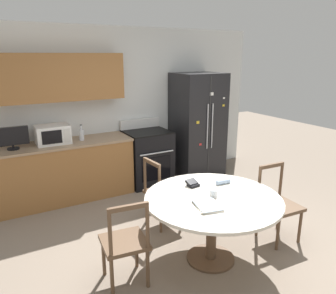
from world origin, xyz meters
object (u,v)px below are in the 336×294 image
(refrigerator, at_px, (197,125))
(countertop_tv, at_px, (12,137))
(oven_range, at_px, (148,157))
(dining_chair_right, at_px, (278,205))
(dining_chair_left, at_px, (125,243))
(counter_bottle, at_px, (82,134))
(microwave, at_px, (53,134))
(candle_glass, at_px, (214,194))
(dining_chair_far, at_px, (163,193))
(wallet, at_px, (192,184))

(refrigerator, distance_m, countertop_tv, 3.05)
(oven_range, distance_m, dining_chair_right, 2.45)
(refrigerator, distance_m, dining_chair_left, 3.25)
(counter_bottle, xyz_separation_m, dining_chair_left, (-0.25, -2.26, -0.56))
(refrigerator, height_order, countertop_tv, refrigerator)
(countertop_tv, bearing_deg, microwave, 5.25)
(oven_range, height_order, dining_chair_left, oven_range)
(candle_glass, bearing_deg, countertop_tv, 125.54)
(oven_range, height_order, candle_glass, oven_range)
(dining_chair_right, bearing_deg, countertop_tv, -38.78)
(microwave, height_order, counter_bottle, microwave)
(countertop_tv, distance_m, dining_chair_far, 2.20)
(refrigerator, height_order, counter_bottle, refrigerator)
(oven_range, distance_m, dining_chair_far, 1.47)
(countertop_tv, distance_m, candle_glass, 2.88)
(dining_chair_left, height_order, dining_chair_far, same)
(microwave, relative_size, dining_chair_right, 0.52)
(refrigerator, height_order, dining_chair_far, refrigerator)
(countertop_tv, distance_m, dining_chair_left, 2.43)
(countertop_tv, height_order, dining_chair_right, countertop_tv)
(countertop_tv, height_order, wallet, countertop_tv)
(counter_bottle, bearing_deg, oven_range, -1.02)
(dining_chair_right, relative_size, wallet, 6.47)
(dining_chair_right, bearing_deg, microwave, -46.04)
(refrigerator, height_order, candle_glass, refrigerator)
(dining_chair_right, xyz_separation_m, wallet, (-0.97, 0.39, 0.33))
(microwave, bearing_deg, candle_glass, -64.76)
(microwave, bearing_deg, dining_chair_far, -54.14)
(countertop_tv, relative_size, dining_chair_far, 0.48)
(oven_range, xyz_separation_m, countertop_tv, (-2.05, -0.01, 0.60))
(microwave, distance_m, counter_bottle, 0.42)
(refrigerator, height_order, dining_chair_left, refrigerator)
(dining_chair_left, xyz_separation_m, dining_chair_right, (1.90, -0.14, 0.00))
(countertop_tv, relative_size, candle_glass, 5.43)
(oven_range, distance_m, counter_bottle, 1.21)
(microwave, xyz_separation_m, counter_bottle, (0.41, -0.02, -0.04))
(oven_range, xyz_separation_m, dining_chair_left, (-1.34, -2.24, -0.03))
(microwave, distance_m, dining_chair_right, 3.24)
(oven_range, xyz_separation_m, dining_chair_right, (0.56, -2.38, -0.03))
(dining_chair_right, xyz_separation_m, candle_glass, (-0.94, 0.04, 0.33))
(dining_chair_left, relative_size, dining_chair_far, 1.00)
(microwave, relative_size, dining_chair_left, 0.52)
(countertop_tv, bearing_deg, refrigerator, -0.58)
(microwave, bearing_deg, wallet, -61.64)
(dining_chair_far, bearing_deg, oven_range, 156.56)
(dining_chair_right, distance_m, dining_chair_far, 1.42)
(dining_chair_right, bearing_deg, dining_chair_left, -0.64)
(candle_glass, bearing_deg, oven_range, 80.66)
(microwave, height_order, wallet, microwave)
(microwave, bearing_deg, dining_chair_right, -49.58)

